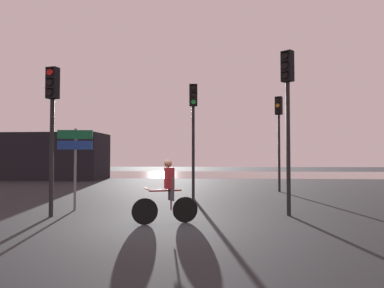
% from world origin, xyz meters
% --- Properties ---
extents(ground_plane, '(120.00, 120.00, 0.00)m').
position_xyz_m(ground_plane, '(0.00, 0.00, 0.00)').
color(ground_plane, black).
extents(water_strip, '(80.00, 16.00, 0.01)m').
position_xyz_m(water_strip, '(0.00, 28.65, 0.00)').
color(water_strip, gray).
rests_on(water_strip, ground).
extents(distant_building, '(11.55, 4.00, 3.55)m').
position_xyz_m(distant_building, '(-13.18, 18.65, 1.77)').
color(distant_building, black).
rests_on(distant_building, ground).
extents(traffic_light_center, '(0.35, 0.37, 4.69)m').
position_xyz_m(traffic_light_center, '(0.49, 5.83, 3.25)').
color(traffic_light_center, black).
rests_on(traffic_light_center, ground).
extents(traffic_light_near_left, '(0.36, 0.38, 4.26)m').
position_xyz_m(traffic_light_near_left, '(-3.20, 0.89, 2.97)').
color(traffic_light_near_left, black).
rests_on(traffic_light_near_left, ground).
extents(traffic_light_near_right, '(0.41, 0.42, 4.79)m').
position_xyz_m(traffic_light_near_right, '(3.55, 1.61, 3.31)').
color(traffic_light_near_right, black).
rests_on(traffic_light_near_right, ground).
extents(traffic_light_far_right, '(0.40, 0.42, 4.71)m').
position_xyz_m(traffic_light_far_right, '(4.49, 9.34, 3.26)').
color(traffic_light_far_right, black).
rests_on(traffic_light_far_right, ground).
extents(direction_sign_post, '(1.09, 0.21, 2.60)m').
position_xyz_m(direction_sign_post, '(-3.03, 2.19, 1.79)').
color(direction_sign_post, slate).
rests_on(direction_sign_post, ground).
extents(cyclist, '(1.60, 0.73, 1.62)m').
position_xyz_m(cyclist, '(0.26, 0.05, 0.82)').
color(cyclist, black).
rests_on(cyclist, ground).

